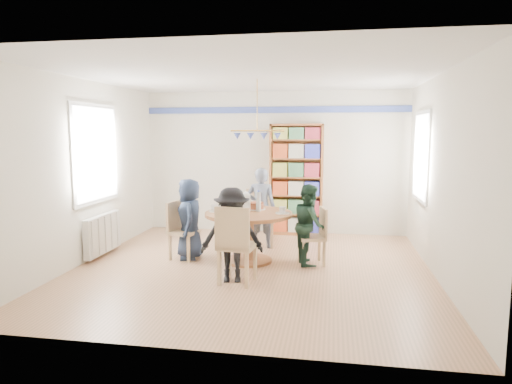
% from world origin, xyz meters
% --- Properties ---
extents(ground, '(5.00, 5.00, 0.00)m').
position_xyz_m(ground, '(0.00, 0.00, 0.00)').
color(ground, tan).
extents(room_shell, '(5.00, 5.00, 5.00)m').
position_xyz_m(room_shell, '(-0.26, 0.87, 1.65)').
color(room_shell, white).
rests_on(room_shell, ground).
extents(radiator, '(0.12, 1.00, 0.60)m').
position_xyz_m(radiator, '(-2.42, 0.30, 0.35)').
color(radiator, silver).
rests_on(radiator, ground).
extents(dining_table, '(1.30, 1.30, 0.75)m').
position_xyz_m(dining_table, '(-0.10, 0.35, 0.56)').
color(dining_table, brown).
rests_on(dining_table, ground).
extents(chair_left, '(0.46, 0.46, 0.88)m').
position_xyz_m(chair_left, '(-1.17, 0.35, 0.49)').
color(chair_left, tan).
rests_on(chair_left, ground).
extents(chair_right, '(0.45, 0.45, 0.84)m').
position_xyz_m(chair_right, '(0.90, 0.40, 0.46)').
color(chair_right, tan).
rests_on(chair_right, ground).
extents(chair_far, '(0.54, 0.54, 0.97)m').
position_xyz_m(chair_far, '(-0.10, 1.37, 0.53)').
color(chair_far, tan).
rests_on(chair_far, ground).
extents(chair_near, '(0.50, 0.50, 1.01)m').
position_xyz_m(chair_near, '(-0.08, -0.70, 0.56)').
color(chair_near, tan).
rests_on(chair_near, ground).
extents(person_left, '(0.56, 0.69, 1.23)m').
position_xyz_m(person_left, '(-1.03, 0.38, 0.62)').
color(person_left, '#172134').
rests_on(person_left, ground).
extents(person_right, '(0.56, 0.66, 1.18)m').
position_xyz_m(person_right, '(0.80, 0.38, 0.59)').
color(person_right, black).
rests_on(person_right, ground).
extents(person_far, '(0.50, 0.34, 1.35)m').
position_xyz_m(person_far, '(-0.06, 1.25, 0.67)').
color(person_far, gray).
rests_on(person_far, ground).
extents(person_near, '(0.87, 0.61, 1.23)m').
position_xyz_m(person_near, '(-0.15, -0.59, 0.62)').
color(person_near, black).
rests_on(person_near, ground).
extents(bookshelf, '(0.99, 0.30, 2.09)m').
position_xyz_m(bookshelf, '(0.44, 2.34, 1.03)').
color(bookshelf, brown).
rests_on(bookshelf, ground).
extents(tableware, '(1.22, 1.22, 0.32)m').
position_xyz_m(tableware, '(-0.13, 0.38, 0.82)').
color(tableware, white).
rests_on(tableware, dining_table).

